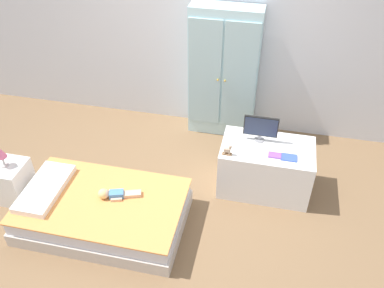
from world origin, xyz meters
name	(u,v)px	position (x,y,z in m)	size (l,w,h in m)	color
ground_plane	(171,208)	(0.00, 0.00, -0.01)	(10.00, 10.00, 0.02)	brown
back_wall	(204,16)	(0.00, 1.57, 1.35)	(6.40, 0.05, 2.70)	silver
bed	(103,211)	(-0.56, -0.32, 0.15)	(1.51, 0.92, 0.30)	beige
pillow	(45,188)	(-1.12, -0.32, 0.33)	(0.32, 0.66, 0.06)	white
doll	(112,194)	(-0.48, -0.26, 0.34)	(0.38, 0.19, 0.10)	#4C84C6
nightstand	(11,181)	(-1.59, -0.19, 0.21)	(0.34, 0.34, 0.41)	white
table_lamp	(0,153)	(-1.59, -0.19, 0.57)	(0.10, 0.10, 0.23)	#B7B2AD
wardrobe	(223,74)	(0.27, 1.40, 0.78)	(0.77, 0.29, 1.55)	silver
tv_stand	(265,168)	(0.87, 0.49, 0.27)	(0.90, 0.54, 0.54)	white
tv_monitor	(261,127)	(0.77, 0.58, 0.70)	(0.33, 0.10, 0.27)	#99999E
rocking_horse_toy	(228,150)	(0.50, 0.29, 0.59)	(0.09, 0.04, 0.11)	#8E6642
book_purple	(275,155)	(0.94, 0.36, 0.55)	(0.12, 0.08, 0.02)	#8E51B2
book_blue	(289,158)	(1.07, 0.36, 0.54)	(0.15, 0.11, 0.01)	blue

